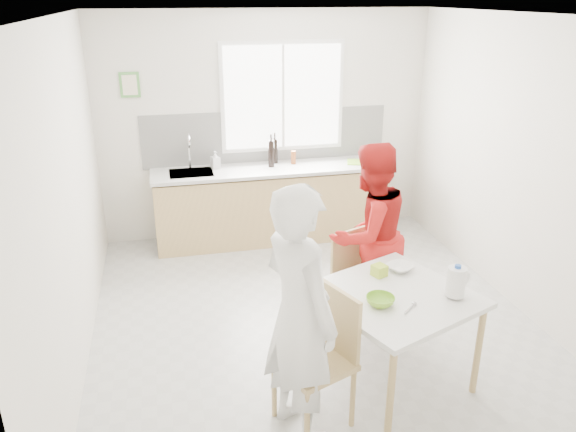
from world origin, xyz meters
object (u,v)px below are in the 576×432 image
object	(u,v)px
chair_left	(322,352)
milk_jug	(457,281)
person_red	(368,235)
bowl_white	(400,268)
bowl_green	(380,301)
wine_bottle_b	(275,151)
chair_far	(356,275)
person_white	(299,316)
wine_bottle_a	(271,154)
dining_table	(394,303)

from	to	relation	value
chair_left	milk_jug	xyz separation A→B (m)	(1.03, 0.11, 0.37)
person_red	bowl_white	world-z (taller)	person_red
bowl_green	wine_bottle_b	distance (m)	3.26
chair_far	person_white	world-z (taller)	person_white
chair_left	bowl_green	size ratio (longest dim) A/B	4.84
wine_bottle_b	chair_far	bearing A→B (deg)	-82.78
person_red	wine_bottle_a	world-z (taller)	person_red
person_red	bowl_green	world-z (taller)	person_red
chair_far	bowl_white	world-z (taller)	chair_far
bowl_white	bowl_green	bearing A→B (deg)	-127.18
person_white	wine_bottle_a	world-z (taller)	person_white
chair_far	bowl_white	size ratio (longest dim) A/B	4.43
bowl_green	person_red	bearing A→B (deg)	73.95
dining_table	bowl_white	bearing A→B (deg)	61.67
chair_left	wine_bottle_a	bearing A→B (deg)	153.07
chair_far	bowl_green	world-z (taller)	chair_far
chair_far	bowl_white	distance (m)	0.66
person_white	milk_jug	distance (m)	1.23
person_red	bowl_green	distance (m)	1.11
bowl_green	milk_jug	xyz separation A→B (m)	(0.57, -0.02, 0.10)
wine_bottle_a	person_white	bearing A→B (deg)	-98.14
milk_jug	wine_bottle_b	distance (m)	3.34
chair_far	bowl_white	bearing A→B (deg)	-95.04
dining_table	person_white	bearing A→B (deg)	-158.14
dining_table	chair_far	world-z (taller)	chair_far
wine_bottle_b	bowl_white	bearing A→B (deg)	-80.85
chair_left	wine_bottle_b	xyz separation A→B (m)	(0.36, 3.38, 0.52)
person_red	bowl_white	distance (m)	0.60
bowl_green	bowl_white	size ratio (longest dim) A/B	1.03
chair_far	chair_left	bearing A→B (deg)	-141.43
dining_table	chair_left	xyz separation A→B (m)	(-0.63, -0.25, -0.16)
chair_far	wine_bottle_b	xyz separation A→B (m)	(-0.28, 2.24, 0.58)
bowl_green	person_white	bearing A→B (deg)	-162.37
chair_left	person_white	bearing A→B (deg)	-90.00
chair_left	bowl_green	xyz separation A→B (m)	(0.46, 0.13, 0.27)
bowl_white	wine_bottle_b	bearing A→B (deg)	99.15
milk_jug	wine_bottle_b	bearing A→B (deg)	79.69
person_red	chair_far	bearing A→B (deg)	3.28
person_red	wine_bottle_b	distance (m)	2.23
chair_left	bowl_white	world-z (taller)	chair_left
chair_far	wine_bottle_b	world-z (taller)	wine_bottle_b
wine_bottle_a	wine_bottle_b	bearing A→B (deg)	63.39
chair_left	person_white	distance (m)	0.41
dining_table	person_white	size ratio (longest dim) A/B	0.73
dining_table	milk_jug	size ratio (longest dim) A/B	5.52
chair_left	bowl_green	bearing A→B (deg)	83.99
dining_table	chair_left	bearing A→B (deg)	-158.14
chair_far	bowl_white	xyz separation A→B (m)	(0.16, -0.54, 0.33)
wine_bottle_a	dining_table	bearing A→B (deg)	-83.49
person_red	bowl_green	size ratio (longest dim) A/B	8.21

